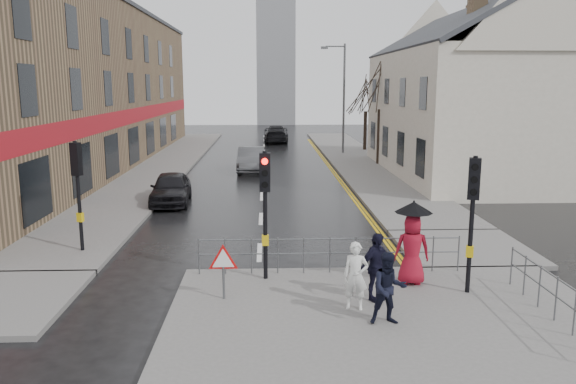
{
  "coord_description": "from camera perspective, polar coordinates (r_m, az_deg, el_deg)",
  "views": [
    {
      "loc": [
        0.26,
        -14.01,
        5.2
      ],
      "look_at": [
        0.91,
        3.35,
        1.86
      ],
      "focal_mm": 35.0,
      "sensor_mm": 36.0,
      "label": 1
    }
  ],
  "objects": [
    {
      "name": "traffic_signal_near_right",
      "position": [
        14.19,
        18.27,
        -0.84
      ],
      "size": [
        0.34,
        0.33,
        3.4
      ],
      "color": "black",
      "rests_on": "near_pavement"
    },
    {
      "name": "guard_railing_side",
      "position": [
        13.6,
        25.64,
        -8.94
      ],
      "size": [
        0.04,
        4.54,
        1.0
      ],
      "color": "#595B5E",
      "rests_on": "near_pavement"
    },
    {
      "name": "tree_near",
      "position": [
        36.74,
        9.37,
        10.62
      ],
      "size": [
        2.4,
        2.4,
        6.58
      ],
      "color": "black",
      "rests_on": "right_pavement"
    },
    {
      "name": "car_mid",
      "position": [
        34.2,
        -3.79,
        3.32
      ],
      "size": [
        1.57,
        4.41,
        1.45
      ],
      "primitive_type": "imported",
      "rotation": [
        0.0,
        0.0,
        -0.01
      ],
      "color": "#484A4E",
      "rests_on": "ground"
    },
    {
      "name": "street_lamp",
      "position": [
        42.38,
        5.47,
        10.15
      ],
      "size": [
        1.83,
        0.25,
        8.0
      ],
      "color": "#595B5E",
      "rests_on": "right_pavement"
    },
    {
      "name": "pedestrian_a",
      "position": [
        12.98,
        6.88,
        -8.46
      ],
      "size": [
        0.64,
        0.48,
        1.57
      ],
      "primitive_type": "imported",
      "rotation": [
        0.0,
        0.0,
        -0.21
      ],
      "color": "white",
      "rests_on": "near_pavement"
    },
    {
      "name": "pedestrian_d",
      "position": [
        13.53,
        8.92,
        -7.52
      ],
      "size": [
        1.02,
        0.88,
        1.65
      ],
      "primitive_type": "imported",
      "rotation": [
        0.0,
        0.0,
        0.61
      ],
      "color": "black",
      "rests_on": "near_pavement"
    },
    {
      "name": "car_parked",
      "position": [
        25.31,
        -11.81,
        0.38
      ],
      "size": [
        1.91,
        4.17,
        1.39
      ],
      "primitive_type": "imported",
      "rotation": [
        0.0,
        0.0,
        0.07
      ],
      "color": "black",
      "rests_on": "ground"
    },
    {
      "name": "building_right_cream",
      "position": [
        34.1,
        18.25,
        9.62
      ],
      "size": [
        9.0,
        16.4,
        10.1
      ],
      "color": "beige",
      "rests_on": "ground"
    },
    {
      "name": "pedestrian_with_umbrella",
      "position": [
        14.7,
        12.52,
        -4.83
      ],
      "size": [
        0.96,
        0.96,
        2.16
      ],
      "color": "maroon",
      "rests_on": "near_pavement"
    },
    {
      "name": "near_pavement",
      "position": [
        12.02,
        11.63,
        -14.65
      ],
      "size": [
        10.0,
        9.0,
        0.14
      ],
      "primitive_type": "cube",
      "color": "#605E5B",
      "rests_on": "ground"
    },
    {
      "name": "warning_sign",
      "position": [
        13.51,
        -6.6,
        -7.14
      ],
      "size": [
        0.8,
        0.07,
        1.35
      ],
      "color": "#595B5E",
      "rests_on": "near_pavement"
    },
    {
      "name": "church_tower",
      "position": [
        76.12,
        -1.26,
        13.72
      ],
      "size": [
        5.0,
        5.0,
        18.0
      ],
      "primitive_type": "cube",
      "color": "gray",
      "rests_on": "ground"
    },
    {
      "name": "tree_far",
      "position": [
        44.7,
        7.93,
        9.77
      ],
      "size": [
        2.4,
        2.4,
        5.64
      ],
      "color": "black",
      "rests_on": "right_pavement"
    },
    {
      "name": "pedestrian_b",
      "position": [
        12.3,
        10.21,
        -9.62
      ],
      "size": [
        0.79,
        0.63,
        1.58
      ],
      "primitive_type": "imported",
      "rotation": [
        0.0,
        0.0,
        0.04
      ],
      "color": "black",
      "rests_on": "near_pavement"
    },
    {
      "name": "ground",
      "position": [
        14.95,
        -3.06,
        -9.51
      ],
      "size": [
        120.0,
        120.0,
        0.0
      ],
      "primitive_type": "plane",
      "color": "black",
      "rests_on": "ground"
    },
    {
      "name": "left_pavement",
      "position": [
        37.98,
        -12.41,
        2.85
      ],
      "size": [
        4.0,
        44.0,
        0.14
      ],
      "primitive_type": "cube",
      "color": "#605E5B",
      "rests_on": "ground"
    },
    {
      "name": "right_pavement",
      "position": [
        39.84,
        6.88,
        3.39
      ],
      "size": [
        4.0,
        40.0,
        0.14
      ],
      "primitive_type": "cube",
      "color": "#605E5B",
      "rests_on": "ground"
    },
    {
      "name": "traffic_signal_near_left",
      "position": [
        14.47,
        -2.35,
        -0.07
      ],
      "size": [
        0.28,
        0.27,
        3.4
      ],
      "color": "black",
      "rests_on": "near_pavement"
    },
    {
      "name": "traffic_signal_far_left",
      "position": [
        18.17,
        -20.61,
        1.49
      ],
      "size": [
        0.34,
        0.33,
        3.4
      ],
      "color": "black",
      "rests_on": "left_pavement"
    },
    {
      "name": "guard_railing_front",
      "position": [
        15.34,
        4.28,
        -5.61
      ],
      "size": [
        7.14,
        0.04,
        1.0
      ],
      "color": "#595B5E",
      "rests_on": "near_pavement"
    },
    {
      "name": "car_far",
      "position": [
        51.45,
        -1.23,
        5.93
      ],
      "size": [
        2.23,
        5.36,
        1.55
      ],
      "primitive_type": "imported",
      "rotation": [
        0.0,
        0.0,
        3.13
      ],
      "color": "black",
      "rests_on": "ground"
    },
    {
      "name": "building_left_terrace",
      "position": [
        38.04,
        -21.28,
        9.84
      ],
      "size": [
        8.0,
        42.0,
        10.0
      ],
      "primitive_type": "cube",
      "color": "#81684A",
      "rests_on": "ground"
    },
    {
      "name": "pavement_bridge_right",
      "position": [
        18.84,
        17.36,
        -5.45
      ],
      "size": [
        4.0,
        4.2,
        0.14
      ],
      "primitive_type": "cube",
      "color": "#605E5B",
      "rests_on": "ground"
    }
  ]
}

